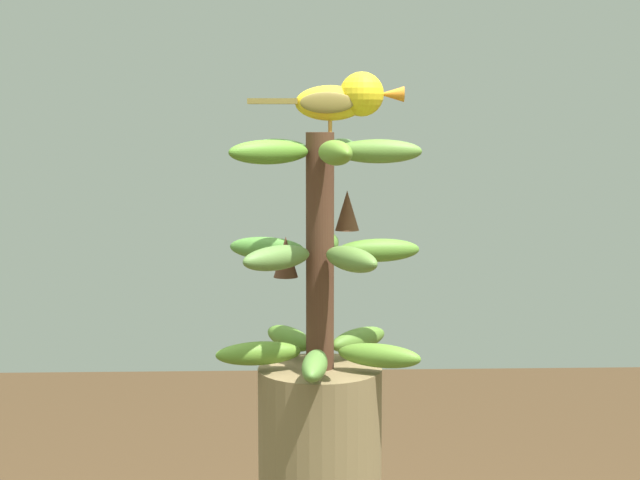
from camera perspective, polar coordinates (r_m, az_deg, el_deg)
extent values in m
cylinder|color=#4C2D1E|center=(1.39, 0.00, -0.71)|extent=(0.04, 0.04, 0.35)
ellipsoid|color=#54832C|center=(1.49, -1.86, -5.91)|extent=(0.09, 0.13, 0.03)
ellipsoid|color=#588629|center=(1.40, -3.72, -6.81)|extent=(0.13, 0.06, 0.03)
ellipsoid|color=#568236|center=(1.33, -0.32, -7.55)|extent=(0.05, 0.13, 0.03)
ellipsoid|color=#5A882C|center=(1.38, 3.57, -6.95)|extent=(0.13, 0.08, 0.03)
ellipsoid|color=#557F2D|center=(1.49, 2.33, -5.98)|extent=(0.11, 0.12, 0.03)
ellipsoid|color=#4D8936|center=(1.43, -3.22, -0.52)|extent=(0.13, 0.09, 0.03)
ellipsoid|color=#597F3C|center=(1.33, -2.60, -1.08)|extent=(0.11, 0.11, 0.03)
ellipsoid|color=#5A8037|center=(1.31, 1.87, -1.16)|extent=(0.09, 0.13, 0.03)
ellipsoid|color=#55852D|center=(1.41, 3.53, -0.62)|extent=(0.13, 0.05, 0.03)
ellipsoid|color=#4C7D2A|center=(1.48, 0.41, -0.26)|extent=(0.05, 0.13, 0.03)
ellipsoid|color=#5B8434|center=(1.37, 3.52, 5.34)|extent=(0.13, 0.05, 0.03)
ellipsoid|color=#4E7E3A|center=(1.46, 1.24, 5.44)|extent=(0.08, 0.13, 0.03)
ellipsoid|color=#4C7D37|center=(1.43, -2.59, 5.41)|extent=(0.12, 0.11, 0.03)
ellipsoid|color=#538629|center=(1.33, -3.08, 5.30)|extent=(0.13, 0.09, 0.03)
ellipsoid|color=#5A8429|center=(1.30, 0.91, 5.26)|extent=(0.06, 0.13, 0.03)
cone|color=brown|center=(1.41, 1.64, 1.79)|extent=(0.04, 0.04, 0.06)
cone|color=#4C2D1E|center=(1.39, -2.07, -1.00)|extent=(0.04, 0.04, 0.06)
cylinder|color=#C68933|center=(1.39, 0.63, 6.84)|extent=(0.00, 0.00, 0.02)
cylinder|color=#C68933|center=(1.42, 0.59, 6.84)|extent=(0.00, 0.01, 0.02)
ellipsoid|color=yellow|center=(1.41, 0.61, 8.23)|extent=(0.10, 0.05, 0.05)
ellipsoid|color=olive|center=(1.38, 0.43, 8.25)|extent=(0.08, 0.01, 0.03)
ellipsoid|color=olive|center=(1.43, 0.37, 8.21)|extent=(0.08, 0.01, 0.03)
cube|color=olive|center=(1.41, -2.87, 8.33)|extent=(0.07, 0.03, 0.01)
sphere|color=yellow|center=(1.41, 2.52, 8.75)|extent=(0.07, 0.07, 0.07)
sphere|color=black|center=(1.44, 2.79, 8.91)|extent=(0.01, 0.01, 0.01)
cone|color=orange|center=(1.41, 4.29, 8.73)|extent=(0.04, 0.02, 0.02)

